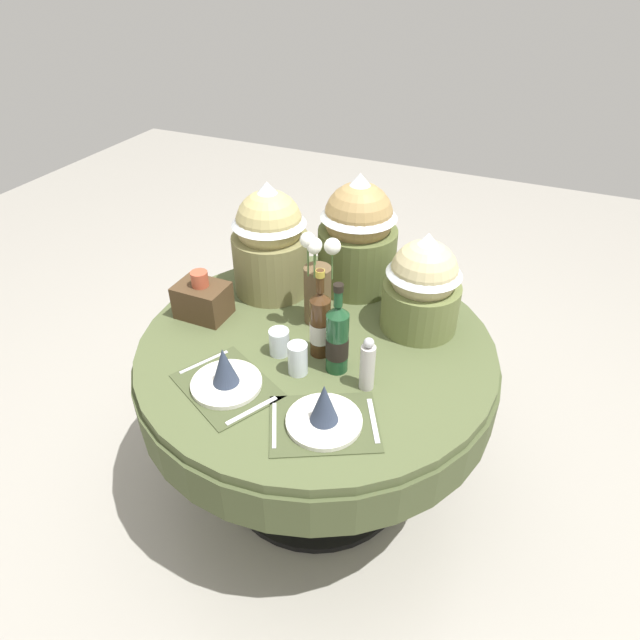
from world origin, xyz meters
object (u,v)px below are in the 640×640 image
Objects in this scene: dining_table at (317,371)px; woven_basket_side_left at (203,299)px; wine_bottle_centre at (337,338)px; tumbler_near_left at (279,342)px; place_setting_left at (226,376)px; pepper_mill at (367,365)px; gift_tub_back_right at (423,280)px; flower_vase at (318,285)px; place_setting_right at (324,413)px; wine_bottle_left at (320,323)px; gift_tub_back_centre at (358,229)px; gift_tub_back_left at (270,235)px; tumbler_near_right at (298,359)px.

woven_basket_side_left reaches higher than dining_table.
tumbler_near_left is (-0.22, -0.00, -0.08)m from wine_bottle_centre.
place_setting_left is 0.47m from pepper_mill.
place_setting_left is 0.79m from gift_tub_back_right.
gift_tub_back_right is (0.37, 0.13, 0.04)m from flower_vase.
dining_table is 3.42× the size of gift_tub_back_right.
woven_basket_side_left is at bearing 132.93° from place_setting_left.
tumbler_near_left is at bearing -179.51° from wine_bottle_centre.
pepper_mill is at bearing -31.66° from dining_table.
place_setting_right is (0.19, -0.37, 0.19)m from dining_table.
place_setting_right reaches higher than tumbler_near_left.
place_setting_right is 1.06× the size of gift_tub_back_right.
place_setting_left reaches higher than tumbler_near_left.
woven_basket_side_left is at bearing 176.11° from wine_bottle_left.
flower_vase is 1.99× the size of pepper_mill.
woven_basket_side_left is (-0.48, -0.02, 0.21)m from dining_table.
place_setting_right is 0.85× the size of gift_tub_back_centre.
gift_tub_back_centre reaches higher than gift_tub_back_left.
place_setting_left is at bearing -76.48° from gift_tub_back_left.
place_setting_right is at bearing -27.67° from woven_basket_side_left.
dining_table is at bearing -68.24° from flower_vase.
tumbler_near_right is 0.25m from pepper_mill.
tumbler_near_right is (-0.12, -0.07, -0.07)m from wine_bottle_centre.
tumbler_near_left is (-0.29, 0.26, 0.00)m from place_setting_right.
place_setting_right is 0.88× the size of gift_tub_back_left.
wine_bottle_centre reaches higher than place_setting_right.
tumbler_near_right is 0.24× the size of gift_tub_back_centre.
gift_tub_back_left is (-0.36, 0.32, 0.12)m from wine_bottle_left.
tumbler_near_right is (-0.03, -0.13, -0.07)m from wine_bottle_left.
gift_tub_back_left is at bearing 126.84° from tumbler_near_right.
place_setting_left is at bearing -101.85° from gift_tub_back_centre.
gift_tub_back_left is (-0.15, 0.61, 0.21)m from place_setting_left.
flower_vase is 4.15× the size of tumbler_near_left.
dining_table is 3.92× the size of wine_bottle_left.
dining_table is 0.24m from tumbler_near_left.
pepper_mill reaches higher than dining_table.
gift_tub_back_right is (0.31, 0.44, 0.15)m from tumbler_near_right.
flower_vase is at bearing 116.02° from place_setting_right.
place_setting_left is 0.84m from gift_tub_back_centre.
tumbler_near_right is (0.19, 0.16, 0.01)m from place_setting_left.
pepper_mill is (0.13, -0.05, -0.04)m from wine_bottle_centre.
tumbler_near_left is (-0.10, -0.11, 0.19)m from dining_table.
wine_bottle_centre is at bearing -52.97° from flower_vase.
wine_bottle_left is at bearing 77.97° from tumbler_near_right.
pepper_mill is (0.22, -0.10, -0.04)m from wine_bottle_left.
place_setting_left is (-0.18, -0.34, 0.19)m from dining_table.
dining_table is 11.45× the size of tumbler_near_right.
flower_vase is 0.30m from wine_bottle_centre.
gift_tub_back_right reaches higher than pepper_mill.
woven_basket_side_left is (-0.49, 0.16, 0.02)m from tumbler_near_right.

